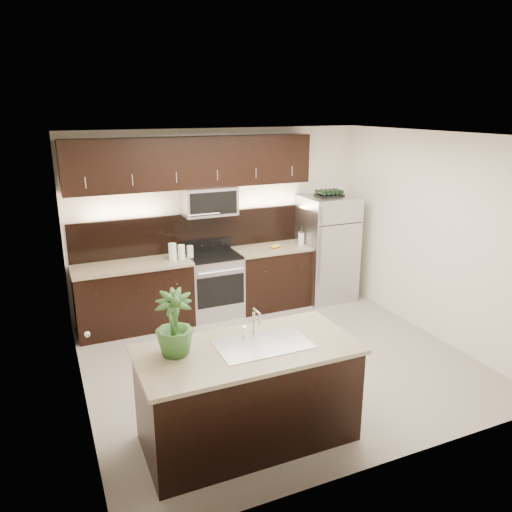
# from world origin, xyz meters

# --- Properties ---
(ground) EXTENTS (4.50, 4.50, 0.00)m
(ground) POSITION_xyz_m (0.00, 0.00, 0.00)
(ground) COLOR gray
(ground) RESTS_ON ground
(room_walls) EXTENTS (4.52, 4.02, 2.71)m
(room_walls) POSITION_xyz_m (-0.11, -0.04, 1.70)
(room_walls) COLOR silver
(room_walls) RESTS_ON ground
(counter_run) EXTENTS (3.51, 0.65, 0.94)m
(counter_run) POSITION_xyz_m (-0.46, 1.69, 0.47)
(counter_run) COLOR black
(counter_run) RESTS_ON ground
(upper_fixtures) EXTENTS (3.49, 0.40, 1.66)m
(upper_fixtures) POSITION_xyz_m (-0.43, 1.84, 2.14)
(upper_fixtures) COLOR black
(upper_fixtures) RESTS_ON counter_run
(island) EXTENTS (1.96, 0.96, 0.94)m
(island) POSITION_xyz_m (-0.91, -1.20, 0.47)
(island) COLOR black
(island) RESTS_ON ground
(sink_faucet) EXTENTS (0.84, 0.50, 0.28)m
(sink_faucet) POSITION_xyz_m (-0.76, -1.19, 0.96)
(sink_faucet) COLOR silver
(sink_faucet) RESTS_ON island
(refrigerator) EXTENTS (0.80, 0.72, 1.66)m
(refrigerator) POSITION_xyz_m (1.64, 1.63, 0.83)
(refrigerator) COLOR #B2B2B7
(refrigerator) RESTS_ON ground
(wine_rack) EXTENTS (0.41, 0.25, 0.10)m
(wine_rack) POSITION_xyz_m (1.64, 1.63, 1.71)
(wine_rack) COLOR black
(wine_rack) RESTS_ON refrigerator
(plant) EXTENTS (0.39, 0.39, 0.58)m
(plant) POSITION_xyz_m (-1.53, -1.06, 1.23)
(plant) COLOR #2D5923
(plant) RESTS_ON island
(canisters) EXTENTS (0.36, 0.13, 0.24)m
(canisters) POSITION_xyz_m (-0.76, 1.65, 1.05)
(canisters) COLOR silver
(canisters) RESTS_ON counter_run
(french_press) EXTENTS (0.10, 0.10, 0.28)m
(french_press) POSITION_xyz_m (1.17, 1.64, 1.04)
(french_press) COLOR silver
(french_press) RESTS_ON counter_run
(bananas) EXTENTS (0.21, 0.19, 0.05)m
(bananas) POSITION_xyz_m (0.67, 1.61, 0.97)
(bananas) COLOR gold
(bananas) RESTS_ON counter_run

